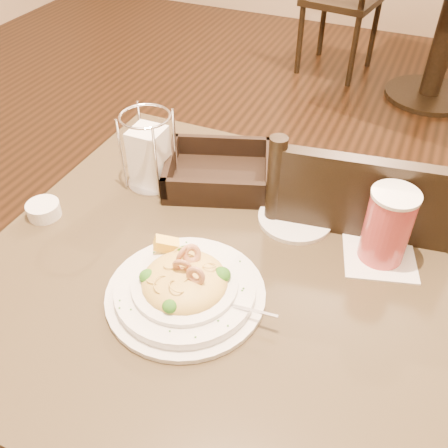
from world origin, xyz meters
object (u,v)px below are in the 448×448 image
at_px(bread_basket, 219,174).
at_px(napkin_caddy, 149,155).
at_px(butter_ramekin, 44,210).
at_px(side_plate, 295,218).
at_px(main_table, 220,334).
at_px(dining_chair_near, 345,268).
at_px(drink_glass, 387,227).
at_px(pasta_bowl, 185,286).

relative_size(bread_basket, napkin_caddy, 1.63).
xyz_separation_m(bread_basket, butter_ramekin, (-0.29, -0.26, -0.01)).
distance_m(side_plate, butter_ramekin, 0.53).
height_order(napkin_caddy, butter_ramekin, napkin_caddy).
height_order(main_table, dining_chair_near, dining_chair_near).
relative_size(drink_glass, side_plate, 1.07).
bearing_deg(drink_glass, butter_ramekin, -166.76).
bearing_deg(drink_glass, napkin_caddy, 176.25).
xyz_separation_m(drink_glass, napkin_caddy, (-0.53, 0.03, -0.00)).
height_order(dining_chair_near, bread_basket, dining_chair_near).
relative_size(dining_chair_near, side_plate, 5.89).
bearing_deg(dining_chair_near, main_table, 48.26).
distance_m(dining_chair_near, pasta_bowl, 0.55).
bearing_deg(dining_chair_near, bread_basket, 5.84).
height_order(pasta_bowl, butter_ramekin, pasta_bowl).
bearing_deg(pasta_bowl, drink_glass, 38.71).
height_order(main_table, bread_basket, bread_basket).
bearing_deg(dining_chair_near, napkin_caddy, 9.35).
xyz_separation_m(pasta_bowl, bread_basket, (-0.09, 0.34, -0.00)).
bearing_deg(bread_basket, side_plate, -16.78).
height_order(drink_glass, side_plate, drink_glass).
relative_size(dining_chair_near, napkin_caddy, 5.24).
relative_size(bread_basket, butter_ramekin, 4.13).
bearing_deg(bread_basket, napkin_caddy, -154.86).
xyz_separation_m(drink_glass, butter_ramekin, (-0.68, -0.16, -0.06)).
bearing_deg(butter_ramekin, bread_basket, 41.63).
bearing_deg(drink_glass, pasta_bowl, -141.29).
bearing_deg(drink_glass, dining_chair_near, 111.26).
height_order(napkin_caddy, side_plate, napkin_caddy).
relative_size(drink_glass, bread_basket, 0.58).
xyz_separation_m(dining_chair_near, bread_basket, (-0.32, -0.08, 0.26)).
relative_size(main_table, butter_ramekin, 12.83).
height_order(drink_glass, napkin_caddy, napkin_caddy).
height_order(main_table, pasta_bowl, pasta_bowl).
bearing_deg(side_plate, drink_glass, -12.06).
height_order(drink_glass, butter_ramekin, drink_glass).
distance_m(main_table, pasta_bowl, 0.28).
xyz_separation_m(napkin_caddy, butter_ramekin, (-0.15, -0.19, -0.06)).
height_order(main_table, drink_glass, drink_glass).
distance_m(dining_chair_near, side_plate, 0.30).
xyz_separation_m(dining_chair_near, butter_ramekin, (-0.61, -0.34, 0.25)).
relative_size(main_table, side_plate, 5.70).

